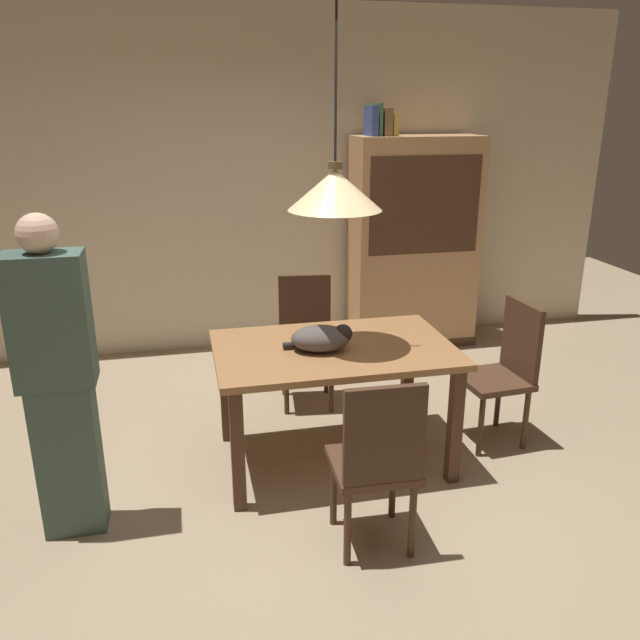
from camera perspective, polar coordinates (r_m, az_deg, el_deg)
ground at (r=3.68m, az=1.97°, el=-16.03°), size 10.00×10.00×0.00m
back_wall at (r=5.66m, az=-4.77°, el=12.12°), size 6.40×0.10×2.90m
dining_table at (r=3.78m, az=1.24°, el=-3.80°), size 1.40×0.90×0.75m
chair_far_back at (r=4.63m, az=-1.27°, el=-1.29°), size 0.44×0.44×0.93m
chair_right_side at (r=4.24m, az=16.22°, el=-4.05°), size 0.43×0.43×0.93m
chair_near_front at (r=3.09m, az=5.16°, el=-12.27°), size 0.41×0.41×0.93m
cat_sleeping at (r=3.66m, az=0.22°, el=-1.62°), size 0.39×0.27×0.16m
pendant_lamp at (r=3.52m, az=1.35°, el=11.62°), size 0.52×0.52×1.30m
hutch_bookcase at (r=5.75m, az=8.38°, el=6.42°), size 1.12×0.45×1.85m
book_blue_wide at (r=5.48m, az=4.60°, el=17.36°), size 0.06×0.24×0.24m
book_green_slim at (r=5.50m, az=5.20°, el=17.45°), size 0.03×0.20×0.26m
book_brown_thick at (r=5.52m, az=5.83°, el=17.23°), size 0.06×0.24×0.22m
book_yellow_short at (r=5.54m, az=6.53°, el=17.00°), size 0.04×0.20×0.18m
person_standing at (r=3.34m, az=-22.36°, el=-5.09°), size 0.36×0.22×1.64m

